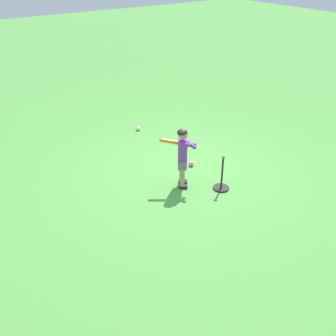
{
  "coord_description": "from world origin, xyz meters",
  "views": [
    {
      "loc": [
        -5.12,
        4.05,
        3.73
      ],
      "look_at": [
        -0.35,
        0.7,
        0.45
      ],
      "focal_mm": 42.55,
      "sensor_mm": 36.0,
      "label": 1
    }
  ],
  "objects_px": {
    "child_batter": "(182,153)",
    "batting_tee": "(221,184)",
    "play_ball_by_bucket": "(191,164)",
    "play_ball_center_lawn": "(138,128)"
  },
  "relations": [
    {
      "from": "play_ball_by_bucket",
      "to": "play_ball_center_lawn",
      "type": "relative_size",
      "value": 0.96
    },
    {
      "from": "play_ball_by_bucket",
      "to": "child_batter",
      "type": "bearing_deg",
      "value": 128.62
    },
    {
      "from": "play_ball_by_bucket",
      "to": "batting_tee",
      "type": "xyz_separation_m",
      "value": [
        -0.95,
        0.08,
        0.06
      ]
    },
    {
      "from": "child_batter",
      "to": "play_ball_center_lawn",
      "type": "height_order",
      "value": "child_batter"
    },
    {
      "from": "child_batter",
      "to": "play_ball_by_bucket",
      "type": "distance_m",
      "value": 0.95
    },
    {
      "from": "child_batter",
      "to": "batting_tee",
      "type": "distance_m",
      "value": 0.88
    },
    {
      "from": "child_batter",
      "to": "batting_tee",
      "type": "bearing_deg",
      "value": -134.26
    },
    {
      "from": "play_ball_center_lawn",
      "to": "batting_tee",
      "type": "relative_size",
      "value": 0.17
    },
    {
      "from": "play_ball_center_lawn",
      "to": "batting_tee",
      "type": "height_order",
      "value": "batting_tee"
    },
    {
      "from": "play_ball_center_lawn",
      "to": "child_batter",
      "type": "bearing_deg",
      "value": 165.96
    }
  ]
}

